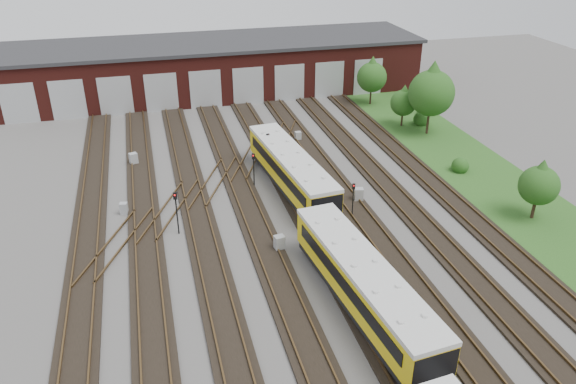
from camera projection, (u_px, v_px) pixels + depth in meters
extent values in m
plane|color=#454240|center=(305.00, 269.00, 36.83)|extent=(120.00, 120.00, 0.00)
cube|color=black|center=(82.00, 302.00, 33.61)|extent=(2.40, 70.00, 0.18)
cube|color=#513B20|center=(69.00, 302.00, 33.37)|extent=(0.10, 70.00, 0.15)
cube|color=#513B20|center=(94.00, 298.00, 33.70)|extent=(0.10, 70.00, 0.15)
cube|color=black|center=(150.00, 292.00, 34.52)|extent=(2.40, 70.00, 0.18)
cube|color=#513B20|center=(138.00, 291.00, 34.28)|extent=(0.10, 70.00, 0.15)
cube|color=#513B20|center=(161.00, 288.00, 34.61)|extent=(0.10, 70.00, 0.15)
cube|color=black|center=(214.00, 282.00, 35.43)|extent=(2.40, 70.00, 0.18)
cube|color=#513B20|center=(203.00, 281.00, 35.19)|extent=(0.10, 70.00, 0.15)
cube|color=#513B20|center=(226.00, 278.00, 35.52)|extent=(0.10, 70.00, 0.15)
cube|color=black|center=(276.00, 272.00, 36.34)|extent=(2.40, 70.00, 0.18)
cube|color=#513B20|center=(265.00, 272.00, 36.10)|extent=(0.10, 70.00, 0.15)
cube|color=#513B20|center=(287.00, 268.00, 36.42)|extent=(0.10, 70.00, 0.15)
cube|color=black|center=(334.00, 263.00, 37.25)|extent=(2.40, 70.00, 0.18)
cube|color=#513B20|center=(324.00, 262.00, 37.01)|extent=(0.10, 70.00, 0.15)
cube|color=#513B20|center=(345.00, 259.00, 37.33)|extent=(0.10, 70.00, 0.15)
cube|color=black|center=(390.00, 254.00, 38.16)|extent=(2.40, 70.00, 0.18)
cube|color=#513B20|center=(380.00, 254.00, 37.92)|extent=(0.10, 70.00, 0.15)
cube|color=#513B20|center=(400.00, 251.00, 38.24)|extent=(0.10, 70.00, 0.15)
cube|color=black|center=(443.00, 246.00, 39.07)|extent=(2.40, 70.00, 0.18)
cube|color=#513B20|center=(434.00, 246.00, 38.83)|extent=(0.10, 70.00, 0.15)
cube|color=#513B20|center=(453.00, 243.00, 39.15)|extent=(0.10, 70.00, 0.15)
cube|color=black|center=(494.00, 238.00, 39.98)|extent=(2.40, 70.00, 0.18)
cube|color=#513B20|center=(485.00, 238.00, 39.74)|extent=(0.10, 70.00, 0.15)
cube|color=#513B20|center=(503.00, 235.00, 40.06)|extent=(0.10, 70.00, 0.15)
cube|color=#513B20|center=(170.00, 209.00, 43.48)|extent=(5.40, 9.62, 0.15)
cube|color=#513B20|center=(214.00, 181.00, 47.82)|extent=(5.40, 9.62, 0.15)
cube|color=#513B20|center=(251.00, 158.00, 52.16)|extent=(5.40, 9.62, 0.15)
cube|color=#513B20|center=(116.00, 243.00, 39.13)|extent=(5.40, 9.62, 0.15)
cube|color=#513B20|center=(282.00, 138.00, 56.50)|extent=(5.40, 9.62, 0.15)
cube|color=#4B1712|center=(215.00, 68.00, 69.76)|extent=(50.00, 12.00, 6.00)
cube|color=#28282A|center=(213.00, 42.00, 68.31)|extent=(51.00, 12.50, 0.40)
cube|color=#A7ABAD|center=(19.00, 104.00, 59.97)|extent=(3.60, 0.12, 4.40)
cube|color=#A7ABAD|center=(68.00, 100.00, 61.10)|extent=(3.60, 0.12, 4.40)
cube|color=#A7ABAD|center=(116.00, 96.00, 62.24)|extent=(3.60, 0.12, 4.40)
cube|color=#A7ABAD|center=(161.00, 93.00, 63.38)|extent=(3.60, 0.12, 4.40)
cube|color=#A7ABAD|center=(206.00, 89.00, 64.51)|extent=(3.60, 0.12, 4.40)
cube|color=#A7ABAD|center=(248.00, 86.00, 65.65)|extent=(3.60, 0.12, 4.40)
cube|color=#A7ABAD|center=(289.00, 83.00, 66.79)|extent=(3.60, 0.12, 4.40)
cube|color=#A7ABAD|center=(329.00, 80.00, 67.92)|extent=(3.60, 0.12, 4.40)
cube|color=#A7ABAD|center=(368.00, 77.00, 69.06)|extent=(3.60, 0.12, 4.40)
cube|color=#1E4617|center=(479.00, 173.00, 49.72)|extent=(8.00, 55.00, 0.05)
cube|color=black|center=(362.00, 302.00, 32.79)|extent=(3.64, 14.59, 0.58)
cube|color=#E4A80C|center=(364.00, 283.00, 32.17)|extent=(3.93, 14.62, 2.12)
cube|color=silver|center=(365.00, 266.00, 31.61)|extent=(4.02, 14.63, 0.29)
cube|color=black|center=(344.00, 285.00, 31.66)|extent=(1.32, 12.65, 0.82)
cube|color=black|center=(383.00, 275.00, 32.45)|extent=(1.32, 12.65, 0.82)
cube|color=black|center=(291.00, 184.00, 46.51)|extent=(3.64, 14.59, 0.58)
cube|color=#E4A80C|center=(291.00, 169.00, 45.89)|extent=(3.93, 14.62, 2.12)
cube|color=silver|center=(291.00, 156.00, 45.34)|extent=(4.02, 14.63, 0.29)
cube|color=black|center=(276.00, 169.00, 45.38)|extent=(1.32, 12.65, 0.82)
cube|color=black|center=(305.00, 164.00, 46.18)|extent=(1.32, 12.65, 0.82)
cylinder|color=black|center=(177.00, 217.00, 40.07)|extent=(0.10, 0.10, 2.83)
cube|color=black|center=(175.00, 196.00, 39.30)|extent=(0.29, 0.22, 0.52)
sphere|color=red|center=(175.00, 195.00, 39.16)|extent=(0.12, 0.12, 0.12)
cylinder|color=black|center=(268.00, 155.00, 49.82)|extent=(0.11, 0.11, 2.88)
cube|color=black|center=(268.00, 137.00, 49.03)|extent=(0.31, 0.24, 0.53)
sphere|color=red|center=(268.00, 136.00, 48.89)|extent=(0.13, 0.13, 0.13)
cylinder|color=black|center=(254.00, 173.00, 46.78)|extent=(0.10, 0.10, 2.57)
cube|color=black|center=(253.00, 156.00, 46.08)|extent=(0.27, 0.21, 0.48)
sphere|color=red|center=(254.00, 156.00, 45.95)|extent=(0.12, 0.12, 0.12)
cylinder|color=black|center=(353.00, 203.00, 42.39)|extent=(0.09, 0.09, 2.36)
cube|color=black|center=(354.00, 186.00, 41.74)|extent=(0.26, 0.21, 0.45)
sphere|color=red|center=(354.00, 186.00, 41.62)|extent=(0.11, 0.11, 0.11)
cube|color=#999C9E|center=(124.00, 209.00, 43.04)|extent=(0.66, 0.59, 0.96)
cube|color=#999C9E|center=(134.00, 159.00, 51.08)|extent=(0.83, 0.75, 1.14)
cube|color=#999C9E|center=(279.00, 243.00, 38.51)|extent=(0.77, 0.68, 1.14)
cube|color=#999C9E|center=(298.00, 136.00, 56.27)|extent=(0.62, 0.53, 0.96)
cube|color=#999C9E|center=(359.00, 195.00, 44.82)|extent=(0.80, 0.72, 1.15)
cylinder|color=#2F1F15|center=(370.00, 97.00, 66.26)|extent=(0.21, 0.21, 1.78)
sphere|color=#1C4B15|center=(372.00, 77.00, 65.16)|extent=(3.46, 3.46, 3.46)
cone|color=#1C4B15|center=(373.00, 67.00, 64.59)|extent=(2.97, 2.97, 2.47)
cylinder|color=#2F1F15|center=(402.00, 120.00, 59.87)|extent=(0.20, 0.20, 1.41)
sphere|color=#1C4B15|center=(403.00, 103.00, 59.00)|extent=(2.75, 2.75, 2.75)
cone|color=#1C4B15|center=(404.00, 94.00, 58.55)|extent=(2.36, 2.36, 1.96)
cylinder|color=#2F1F15|center=(428.00, 123.00, 57.66)|extent=(0.24, 0.24, 2.38)
sphere|color=#1C4B15|center=(431.00, 93.00, 56.20)|extent=(4.62, 4.62, 4.62)
cone|color=#1C4B15|center=(433.00, 77.00, 55.44)|extent=(3.96, 3.96, 3.30)
cylinder|color=#2F1F15|center=(533.00, 209.00, 42.35)|extent=(0.25, 0.25, 1.52)
sphere|color=#1C4B15|center=(539.00, 185.00, 41.41)|extent=(2.96, 2.96, 2.96)
cone|color=#1C4B15|center=(542.00, 173.00, 40.92)|extent=(2.53, 2.53, 2.11)
sphere|color=#1C4B15|center=(461.00, 163.00, 49.75)|extent=(1.53, 1.53, 1.53)
sphere|color=#1C4B15|center=(422.00, 117.00, 60.20)|extent=(1.71, 1.71, 1.71)
sphere|color=#1C4B15|center=(427.00, 108.00, 63.05)|extent=(1.61, 1.61, 1.61)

